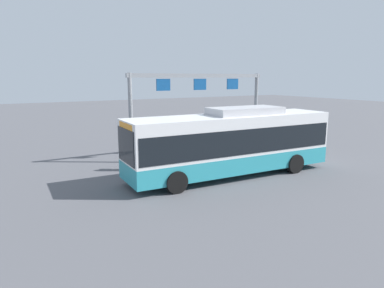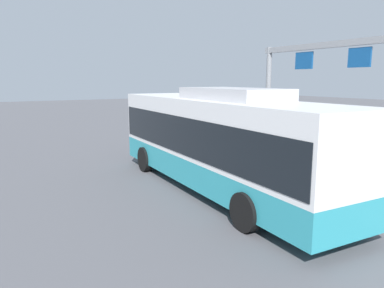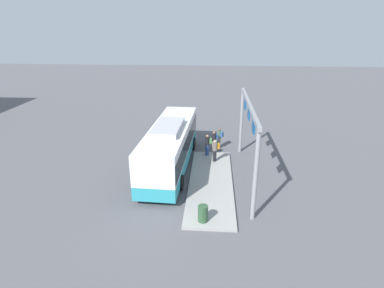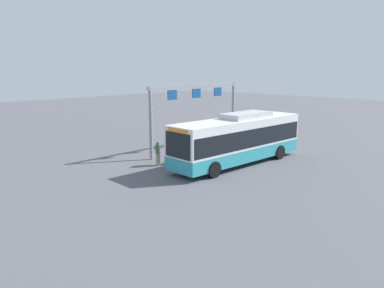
{
  "view_description": "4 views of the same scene",
  "coord_description": "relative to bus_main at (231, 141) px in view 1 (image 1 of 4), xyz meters",
  "views": [
    {
      "loc": [
        10.44,
        13.7,
        4.95
      ],
      "look_at": [
        1.95,
        -0.58,
        1.73
      ],
      "focal_mm": 32.35,
      "sensor_mm": 36.0,
      "label": 1
    },
    {
      "loc": [
        -9.89,
        6.87,
        3.71
      ],
      "look_at": [
        2.09,
        -0.25,
        1.26
      ],
      "focal_mm": 34.24,
      "sensor_mm": 36.0,
      "label": 2
    },
    {
      "loc": [
        -20.33,
        -2.99,
        9.7
      ],
      "look_at": [
        1.57,
        -1.42,
        1.22
      ],
      "focal_mm": 29.02,
      "sensor_mm": 36.0,
      "label": 3
    },
    {
      "loc": [
        20.42,
        15.33,
        6.52
      ],
      "look_at": [
        2.74,
        -1.7,
        1.54
      ],
      "focal_mm": 35.53,
      "sensor_mm": 36.0,
      "label": 4
    }
  ],
  "objects": [
    {
      "name": "ground_plane",
      "position": [
        0.01,
        -0.0,
        -1.81
      ],
      "size": [
        120.0,
        120.0,
        0.0
      ],
      "primitive_type": "plane",
      "color": "#56565B"
    },
    {
      "name": "platform_curb",
      "position": [
        -2.36,
        -2.93,
        -1.73
      ],
      "size": [
        10.0,
        2.8,
        0.16
      ],
      "primitive_type": "cube",
      "color": "#9E9E99",
      "rests_on": "ground"
    },
    {
      "name": "bus_main",
      "position": [
        0.0,
        0.0,
        0.0
      ],
      "size": [
        11.02,
        3.05,
        3.46
      ],
      "rotation": [
        0.0,
        0.0,
        -0.05
      ],
      "color": "teal",
      "rests_on": "ground"
    },
    {
      "name": "person_boarding",
      "position": [
        4.15,
        -3.54,
        -0.92
      ],
      "size": [
        0.53,
        0.61,
        1.67
      ],
      "rotation": [
        0.0,
        0.0,
        1.05
      ],
      "color": "gray",
      "rests_on": "ground"
    },
    {
      "name": "person_waiting_near",
      "position": [
        3.39,
        -3.1,
        -0.92
      ],
      "size": [
        0.53,
        0.61,
        1.67
      ],
      "rotation": [
        0.0,
        0.0,
        2.1
      ],
      "color": "gray",
      "rests_on": "ground"
    },
    {
      "name": "person_waiting_mid",
      "position": [
        2.04,
        -2.6,
        -0.76
      ],
      "size": [
        0.35,
        0.53,
        1.67
      ],
      "rotation": [
        0.0,
        0.0,
        1.6
      ],
      "color": "#334C8C",
      "rests_on": "platform_curb"
    },
    {
      "name": "person_waiting_far",
      "position": [
        0.92,
        -3.18,
        -0.76
      ],
      "size": [
        0.49,
        0.6,
        1.67
      ],
      "rotation": [
        0.0,
        0.0,
        1.97
      ],
      "color": "black",
      "rests_on": "platform_curb"
    },
    {
      "name": "platform_sign_gantry",
      "position": [
        -1.37,
        -5.2,
        1.97
      ],
      "size": [
        9.81,
        0.24,
        5.2
      ],
      "color": "gray",
      "rests_on": "ground"
    },
    {
      "name": "trash_bin",
      "position": [
        -6.73,
        -2.58,
        -1.2
      ],
      "size": [
        0.52,
        0.52,
        0.9
      ],
      "primitive_type": "cylinder",
      "color": "#2D5133",
      "rests_on": "platform_curb"
    }
  ]
}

